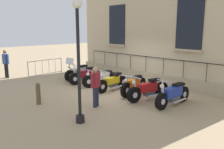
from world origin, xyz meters
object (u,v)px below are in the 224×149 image
object	(u,v)px
motorcycle_orange	(134,85)
lamppost	(78,58)
motorcycle_yellow	(113,82)
motorcycle_blue	(173,95)
motorcycle_maroon	(86,75)
pedestrian_standing	(6,62)
motorcycle_silver	(79,72)
motorcycle_white	(101,78)
pedestrian_walking	(96,85)
bollard	(38,94)
motorcycle_red	(148,90)
crowd_barrier	(46,67)

from	to	relation	value
motorcycle_orange	lamppost	bearing A→B (deg)	14.63
motorcycle_yellow	motorcycle_blue	xyz separation A→B (m)	(-0.20, 3.21, 0.03)
motorcycle_blue	lamppost	distance (m)	4.12
motorcycle_maroon	lamppost	size ratio (longest dim) A/B	0.56
motorcycle_yellow	pedestrian_standing	distance (m)	7.06
motorcycle_silver	pedestrian_standing	size ratio (longest dim) A/B	1.23
motorcycle_white	pedestrian_standing	xyz separation A→B (m)	(2.86, -5.47, 0.53)
motorcycle_maroon	motorcycle_yellow	world-z (taller)	motorcycle_maroon
motorcycle_blue	pedestrian_walking	xyz separation A→B (m)	(2.28, -1.95, 0.44)
motorcycle_white	motorcycle_maroon	bearing A→B (deg)	-81.72
motorcycle_white	pedestrian_walking	distance (m)	3.25
motorcycle_white	bollard	xyz separation A→B (m)	(3.72, 0.52, 0.00)
bollard	lamppost	bearing A→B (deg)	93.33
motorcycle_yellow	motorcycle_red	size ratio (longest dim) A/B	0.93
motorcycle_maroon	motorcycle_blue	distance (m)	5.33
motorcycle_blue	pedestrian_walking	world-z (taller)	pedestrian_walking
motorcycle_yellow	bollard	distance (m)	3.59
bollard	motorcycle_silver	bearing A→B (deg)	-145.10
lamppost	pedestrian_standing	bearing A→B (deg)	-94.72
motorcycle_blue	bollard	bearing A→B (deg)	-44.80
pedestrian_walking	motorcycle_orange	bearing A→B (deg)	-176.61
lamppost	bollard	world-z (taller)	lamppost
motorcycle_maroon	motorcycle_blue	size ratio (longest dim) A/B	1.01
motorcycle_blue	bollard	world-z (taller)	motorcycle_blue
motorcycle_maroon	motorcycle_red	distance (m)	4.20
motorcycle_white	lamppost	size ratio (longest dim) A/B	0.56
motorcycle_silver	motorcycle_yellow	distance (m)	3.19
motorcycle_silver	lamppost	size ratio (longest dim) A/B	0.55
motorcycle_blue	crowd_barrier	size ratio (longest dim) A/B	0.88
motorcycle_blue	pedestrian_standing	distance (m)	10.15
motorcycle_red	motorcycle_blue	xyz separation A→B (m)	(-0.11, 1.12, 0.02)
motorcycle_white	pedestrian_standing	distance (m)	6.19
motorcycle_yellow	motorcycle_silver	bearing A→B (deg)	-94.75
motorcycle_red	lamppost	distance (m)	3.87
motorcycle_maroon	pedestrian_standing	xyz separation A→B (m)	(2.70, -4.39, 0.51)
motorcycle_silver	pedestrian_walking	distance (m)	5.04
motorcycle_silver	motorcycle_blue	distance (m)	6.39
motorcycle_blue	lamppost	world-z (taller)	lamppost
pedestrian_walking	crowd_barrier	bearing A→B (deg)	-101.55
pedestrian_walking	pedestrian_standing	bearing A→B (deg)	-85.49
bollard	pedestrian_walking	world-z (taller)	pedestrian_walking
motorcycle_yellow	bollard	world-z (taller)	motorcycle_yellow
motorcycle_orange	lamppost	distance (m)	4.15
motorcycle_red	bollard	world-z (taller)	motorcycle_red
motorcycle_blue	bollard	size ratio (longest dim) A/B	2.41
motorcycle_orange	pedestrian_standing	bearing A→B (deg)	-68.75
motorcycle_white	motorcycle_orange	world-z (taller)	motorcycle_orange
motorcycle_red	bollard	size ratio (longest dim) A/B	2.51
motorcycle_maroon	motorcycle_red	bearing A→B (deg)	91.10
pedestrian_standing	pedestrian_walking	distance (m)	7.79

